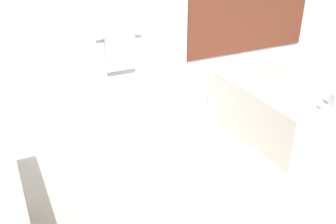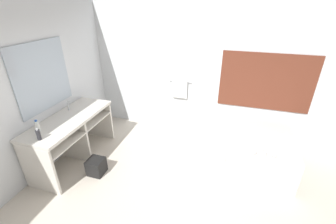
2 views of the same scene
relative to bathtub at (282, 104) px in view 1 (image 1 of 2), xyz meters
name	(u,v)px [view 1 (image 1 of 2)]	position (x,y,z in m)	size (l,w,h in m)	color
wall_back_with_blinds	(147,12)	(-1.32, 0.79, 1.02)	(7.40, 0.13, 2.70)	silver
bathtub	(282,104)	(0.00, 0.00, 0.00)	(1.08, 1.50, 0.71)	silver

